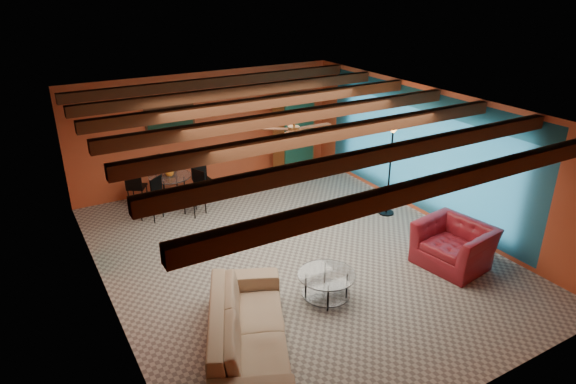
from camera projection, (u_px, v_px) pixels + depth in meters
room at (291, 128)px, 8.43m from camera, size 6.52×8.01×2.71m
sofa at (248, 330)px, 6.70m from camera, size 1.98×2.77×0.75m
armchair at (454, 245)px, 8.77m from camera, size 1.21×1.34×0.77m
coffee_table at (326, 286)px, 7.89m from camera, size 1.12×1.12×0.46m
dining_table at (171, 185)px, 11.04m from camera, size 1.95×1.95×0.96m
armoire at (294, 136)px, 12.87m from camera, size 1.15×0.81×1.82m
floor_lamp at (390, 170)px, 10.42m from camera, size 0.48×0.48×2.01m
ceiling_fan at (294, 129)px, 8.35m from camera, size 1.50×1.50×0.44m
painting at (170, 122)px, 11.36m from camera, size 1.05×0.03×0.65m
potted_plant at (294, 92)px, 12.42m from camera, size 0.44×0.39×0.44m
vase at (168, 160)px, 10.81m from camera, size 0.20×0.20×0.19m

